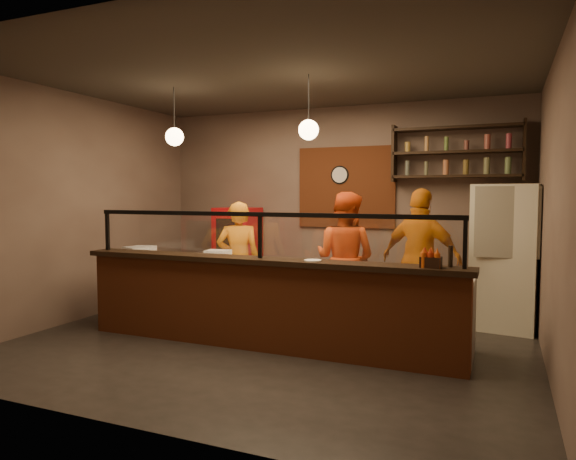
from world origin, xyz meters
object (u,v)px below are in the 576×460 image
at_px(fridge, 506,257).
at_px(red_cooler, 238,253).
at_px(wall_clock, 340,175).
at_px(condiment_caddy, 431,262).
at_px(cook_mid, 345,259).
at_px(pepper_mill, 450,256).
at_px(cook_left, 238,261).
at_px(cook_right, 421,259).
at_px(pizza_dough, 269,265).

distance_m(fridge, red_cooler, 4.23).
height_order(wall_clock, condiment_caddy, wall_clock).
bearing_deg(cook_mid, condiment_caddy, 143.00).
bearing_deg(cook_mid, fridge, -151.35).
distance_m(fridge, condiment_caddy, 2.24).
xyz_separation_m(fridge, condiment_caddy, (-0.70, -2.12, 0.15)).
xyz_separation_m(fridge, pepper_mill, (-0.52, -2.01, 0.21)).
bearing_deg(cook_left, cook_right, 168.15).
bearing_deg(condiment_caddy, pepper_mill, 32.06).
bearing_deg(cook_mid, red_cooler, -13.03).
xyz_separation_m(wall_clock, red_cooler, (-1.72, -0.31, -1.32)).
height_order(cook_right, fridge, fridge).
distance_m(cook_mid, condiment_caddy, 2.00).
xyz_separation_m(wall_clock, condiment_caddy, (1.80, -2.79, -0.99)).
relative_size(cook_left, pepper_mill, 7.82).
xyz_separation_m(cook_mid, cook_right, (0.99, 0.20, 0.02)).
xyz_separation_m(cook_right, pizza_dough, (-1.68, -1.16, -0.03)).
bearing_deg(pepper_mill, red_cooler, 147.34).
bearing_deg(pizza_dough, pepper_mill, -10.77).
relative_size(cook_mid, condiment_caddy, 9.36).
distance_m(condiment_caddy, pepper_mill, 0.21).
xyz_separation_m(cook_left, red_cooler, (-0.72, 1.32, -0.06)).
relative_size(fridge, pepper_mill, 8.91).
bearing_deg(fridge, condiment_caddy, -100.01).
bearing_deg(red_cooler, fridge, -4.78).
height_order(red_cooler, condiment_caddy, red_cooler).
bearing_deg(pepper_mill, fridge, 75.44).
distance_m(cook_left, red_cooler, 1.51).
bearing_deg(cook_left, cook_mid, 168.63).
relative_size(cook_left, cook_right, 0.90).
relative_size(cook_left, red_cooler, 1.08).
distance_m(red_cooler, pizza_dough, 2.46).
relative_size(cook_mid, red_cooler, 1.17).
distance_m(cook_right, red_cooler, 3.28).
bearing_deg(wall_clock, red_cooler, -169.76).
xyz_separation_m(cook_left, cook_right, (2.46, 0.53, 0.09)).
height_order(wall_clock, red_cooler, wall_clock).
height_order(cook_right, red_cooler, cook_right).
xyz_separation_m(red_cooler, condiment_caddy, (3.52, -2.48, 0.33)).
height_order(fridge, red_cooler, fridge).
height_order(fridge, pizza_dough, fridge).
bearing_deg(pizza_dough, cook_left, 140.99).
relative_size(fridge, red_cooler, 1.23).
bearing_deg(fridge, red_cooler, -176.64).
relative_size(cook_right, pepper_mill, 8.67).
relative_size(fridge, pizza_dough, 3.64).
height_order(cook_left, pepper_mill, cook_left).
height_order(cook_mid, pizza_dough, cook_mid).
relative_size(fridge, condiment_caddy, 9.86).
bearing_deg(condiment_caddy, cook_right, 101.29).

